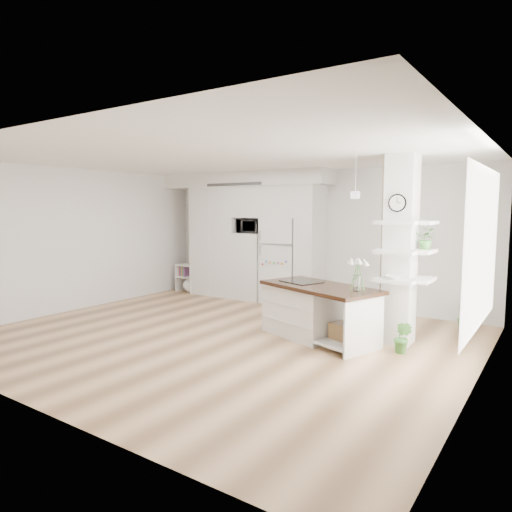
{
  "coord_description": "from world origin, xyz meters",
  "views": [
    {
      "loc": [
        4.22,
        -5.32,
        1.95
      ],
      "look_at": [
        0.01,
        0.9,
        1.16
      ],
      "focal_mm": 32.0,
      "sensor_mm": 36.0,
      "label": 1
    }
  ],
  "objects_px": {
    "floor_plant_a": "(403,337)",
    "refrigerator": "(283,261)",
    "bookshelf": "(188,280)",
    "kitchen_island": "(310,309)"
  },
  "relations": [
    {
      "from": "floor_plant_a",
      "to": "refrigerator",
      "type": "bearing_deg",
      "value": 147.16
    },
    {
      "from": "kitchen_island",
      "to": "bookshelf",
      "type": "relative_size",
      "value": 3.12
    },
    {
      "from": "floor_plant_a",
      "to": "kitchen_island",
      "type": "bearing_deg",
      "value": 178.35
    },
    {
      "from": "refrigerator",
      "to": "kitchen_island",
      "type": "height_order",
      "value": "refrigerator"
    },
    {
      "from": "kitchen_island",
      "to": "floor_plant_a",
      "type": "height_order",
      "value": "kitchen_island"
    },
    {
      "from": "refrigerator",
      "to": "floor_plant_a",
      "type": "height_order",
      "value": "refrigerator"
    },
    {
      "from": "kitchen_island",
      "to": "floor_plant_a",
      "type": "xyz_separation_m",
      "value": [
        1.41,
        -0.04,
        -0.21
      ]
    },
    {
      "from": "refrigerator",
      "to": "bookshelf",
      "type": "relative_size",
      "value": 2.73
    },
    {
      "from": "bookshelf",
      "to": "floor_plant_a",
      "type": "relative_size",
      "value": 1.44
    },
    {
      "from": "bookshelf",
      "to": "refrigerator",
      "type": "bearing_deg",
      "value": 10.42
    }
  ]
}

